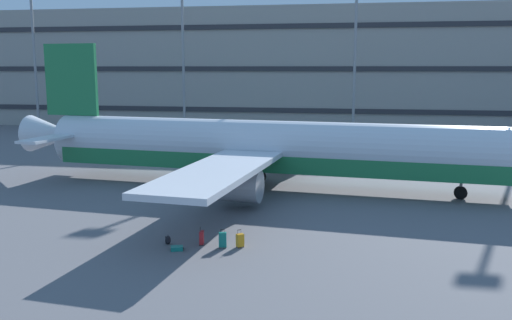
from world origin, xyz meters
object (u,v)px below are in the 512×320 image
Objects in this scene: suitcase_teal at (177,248)px; suitcase_black at (240,240)px; suitcase_red at (202,238)px; suitcase_large at (223,240)px; backpack_scuffed at (168,240)px; airliner at (267,149)px.

suitcase_teal is 3.22m from suitcase_black.
suitcase_teal is at bearing -132.25° from suitcase_red.
suitcase_large reaches higher than backpack_scuffed.
backpack_scuffed is at bearing -171.42° from suitcase_red.
suitcase_red is at bearing 47.75° from suitcase_teal.
suitcase_black is at bearing -1.76° from suitcase_red.
suitcase_teal is at bearing -97.95° from airliner.
suitcase_large is at bearing -164.00° from suitcase_black.
backpack_scuffed is at bearing 179.10° from suitcase_large.
airliner is at bearing 90.05° from suitcase_large.
backpack_scuffed is (-1.74, -0.26, -0.17)m from suitcase_red.
airliner is at bearing 78.78° from backpack_scuffed.
suitcase_large reaches higher than suitcase_black.
airliner is at bearing 85.33° from suitcase_red.
suitcase_black is (0.87, -14.52, -2.63)m from airliner.
suitcase_black is 1.80× the size of backpack_scuffed.
suitcase_red is 1.77m from backpack_scuffed.
suitcase_large is at bearing -89.95° from airliner.
airliner is 46.15× the size of suitcase_black.
suitcase_large reaches higher than suitcase_red.
suitcase_large is at bearing -14.51° from suitcase_red.
suitcase_large is 1.23m from suitcase_red.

